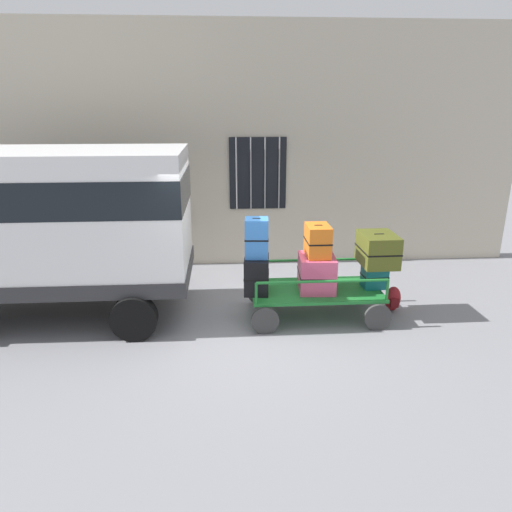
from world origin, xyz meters
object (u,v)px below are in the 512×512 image
Objects in this scene: suitcase_midleft_middle at (318,241)px; suitcase_center_bottom at (375,275)px; suitcase_left_middle at (257,238)px; suitcase_center_middle at (378,249)px; luggage_cart at (315,294)px; van at (50,218)px; suitcase_midleft_bottom at (317,273)px; backpack at (393,299)px; suitcase_left_bottom at (257,275)px.

suitcase_midleft_middle is 1.27× the size of suitcase_center_bottom.
suitcase_left_middle is 0.85× the size of suitcase_center_middle.
luggage_cart is at bearing 1.37° from suitcase_left_middle.
suitcase_center_middle reaches higher than luggage_cart.
van is 4.28m from suitcase_midleft_middle.
luggage_cart is 3.17× the size of suitcase_midleft_bottom.
van is at bearing 175.59° from luggage_cart.
suitcase_midleft_bottom is at bearing -90.00° from suitcase_midleft_middle.
suitcase_left_middle is at bearing -176.42° from backpack.
suitcase_left_bottom is 0.99m from suitcase_midleft_bottom.
suitcase_left_middle reaches higher than suitcase_midleft_middle.
backpack is (1.38, 0.15, -0.56)m from suitcase_midleft_bottom.
luggage_cart is 2.96× the size of suitcase_center_middle.
van is 5.34m from suitcase_center_bottom.
suitcase_left_bottom reaches higher than suitcase_center_bottom.
suitcase_center_bottom reaches higher than backpack.
suitcase_center_middle is 1.04m from backpack.
suitcase_midleft_middle is (0.99, 0.02, -0.07)m from suitcase_left_middle.
luggage_cart is (4.26, -0.33, -1.30)m from van.
van is at bearing 175.53° from suitcase_midleft_middle.
suitcase_center_middle is at bearing -0.11° from suitcase_left_bottom.
suitcase_left_middle is at bearing -6.14° from van.
suitcase_midleft_bottom is at bearing -90.00° from luggage_cart.
backpack is at bearing 22.08° from suitcase_center_middle.
van reaches higher than suitcase_midleft_bottom.
van is at bearing 177.93° from backpack.
suitcase_midleft_bottom is 1.64× the size of suitcase_center_bottom.
luggage_cart is 3.75× the size of suitcase_left_bottom.
suitcase_midleft_bottom is at bearing 179.20° from suitcase_center_middle.
suitcase_left_middle is (0.00, 0.01, 0.62)m from suitcase_left_bottom.
suitcase_midleft_bottom reaches higher than backpack.
suitcase_center_middle is at bearing -157.92° from backpack.
van is 6.24× the size of suitcase_midleft_bottom.
suitcase_left_middle is 2.09m from suitcase_center_bottom.
van is 3.30m from suitcase_left_middle.
luggage_cart is 1.40m from suitcase_left_middle.
van reaches higher than suitcase_left_middle.
suitcase_midleft_middle is (4.26, -0.33, -0.37)m from van.
suitcase_left_middle is at bearing -179.88° from suitcase_midleft_bottom.
suitcase_left_middle is 0.92× the size of suitcase_midleft_bottom.
suitcase_left_middle is (3.27, -0.35, -0.30)m from van.
van is 9.91× the size of backpack.
suitcase_midleft_bottom is at bearing -4.70° from van.
suitcase_midleft_bottom is 1.29× the size of suitcase_midleft_middle.
suitcase_left_bottom is at bearing -176.22° from backpack.
luggage_cart is 0.38m from suitcase_midleft_bottom.
suitcase_midleft_bottom is at bearing 0.59° from suitcase_left_bottom.
luggage_cart is 1.06m from suitcase_left_bottom.
luggage_cart is at bearing 90.00° from suitcase_midleft_middle.
suitcase_left_middle reaches higher than suitcase_midleft_bottom.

